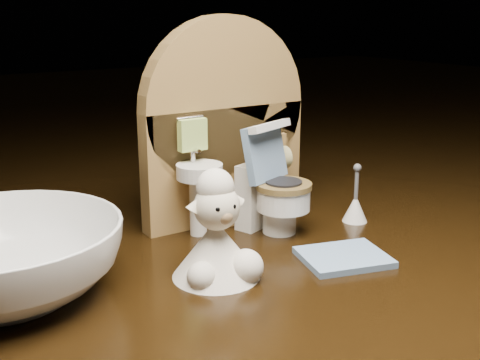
# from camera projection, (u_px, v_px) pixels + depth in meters

# --- Properties ---
(backdrop_panel) EXTENTS (0.13, 0.05, 0.15)m
(backdrop_panel) POSITION_uv_depth(u_px,v_px,m) (224.00, 134.00, 0.44)
(backdrop_panel) COLOR olive
(backdrop_panel) RESTS_ON ground
(toy_toilet) EXTENTS (0.05, 0.05, 0.08)m
(toy_toilet) POSITION_uv_depth(u_px,v_px,m) (271.00, 192.00, 0.43)
(toy_toilet) COLOR white
(toy_toilet) RESTS_ON ground
(bath_mat) EXTENTS (0.06, 0.06, 0.00)m
(bath_mat) POSITION_uv_depth(u_px,v_px,m) (344.00, 257.00, 0.38)
(bath_mat) COLOR #6D8CB2
(bath_mat) RESTS_ON ground
(toilet_brush) EXTENTS (0.02, 0.02, 0.04)m
(toilet_brush) POSITION_uv_depth(u_px,v_px,m) (355.00, 206.00, 0.45)
(toilet_brush) COLOR white
(toilet_brush) RESTS_ON ground
(plush_lamb) EXTENTS (0.05, 0.05, 0.07)m
(plush_lamb) POSITION_uv_depth(u_px,v_px,m) (218.00, 240.00, 0.35)
(plush_lamb) COLOR silver
(plush_lamb) RESTS_ON ground
(ceramic_bowl) EXTENTS (0.15, 0.15, 0.04)m
(ceramic_bowl) POSITION_uv_depth(u_px,v_px,m) (3.00, 260.00, 0.33)
(ceramic_bowl) COLOR white
(ceramic_bowl) RESTS_ON ground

